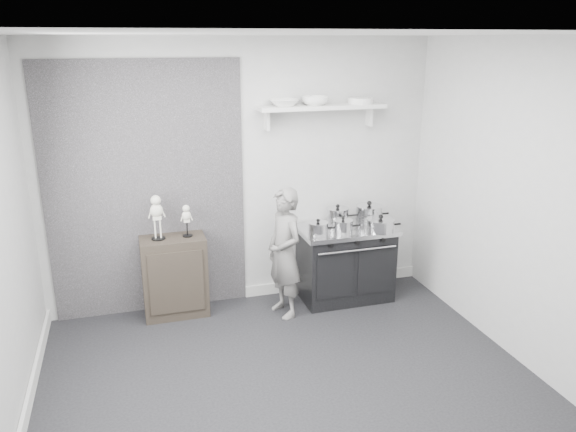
# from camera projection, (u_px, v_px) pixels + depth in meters

# --- Properties ---
(ground) EXTENTS (4.00, 4.00, 0.00)m
(ground) POSITION_uv_depth(u_px,v_px,m) (294.00, 391.00, 4.45)
(ground) COLOR black
(ground) RESTS_ON ground
(room_shell) EXTENTS (4.02, 3.62, 2.71)m
(room_shell) POSITION_uv_depth(u_px,v_px,m) (277.00, 188.00, 4.06)
(room_shell) COLOR #AEAEAB
(room_shell) RESTS_ON ground
(wall_shelf) EXTENTS (1.30, 0.26, 0.24)m
(wall_shelf) POSITION_uv_depth(u_px,v_px,m) (322.00, 108.00, 5.59)
(wall_shelf) COLOR silver
(wall_shelf) RESTS_ON room_shell
(stove) EXTENTS (0.99, 0.62, 0.79)m
(stove) POSITION_uv_depth(u_px,v_px,m) (345.00, 263.00, 5.95)
(stove) COLOR black
(stove) RESTS_ON ground
(side_cabinet) EXTENTS (0.63, 0.37, 0.82)m
(side_cabinet) POSITION_uv_depth(u_px,v_px,m) (175.00, 276.00, 5.59)
(side_cabinet) COLOR black
(side_cabinet) RESTS_ON ground
(child) EXTENTS (0.43, 0.55, 1.31)m
(child) POSITION_uv_depth(u_px,v_px,m) (285.00, 253.00, 5.51)
(child) COLOR slate
(child) RESTS_ON ground
(pot_front_left) EXTENTS (0.30, 0.21, 0.17)m
(pot_front_left) POSITION_uv_depth(u_px,v_px,m) (318.00, 228.00, 5.61)
(pot_front_left) COLOR silver
(pot_front_left) RESTS_ON stove
(pot_back_left) EXTENTS (0.32, 0.24, 0.22)m
(pot_back_left) POSITION_uv_depth(u_px,v_px,m) (338.00, 216.00, 5.93)
(pot_back_left) COLOR silver
(pot_back_left) RESTS_ON stove
(pot_back_right) EXTENTS (0.37, 0.29, 0.25)m
(pot_back_right) POSITION_uv_depth(u_px,v_px,m) (369.00, 214.00, 5.95)
(pot_back_right) COLOR silver
(pot_back_right) RESTS_ON stove
(pot_front_right) EXTENTS (0.37, 0.28, 0.18)m
(pot_front_right) POSITION_uv_depth(u_px,v_px,m) (380.00, 225.00, 5.71)
(pot_front_right) COLOR silver
(pot_front_right) RESTS_ON stove
(pot_front_center) EXTENTS (0.29, 0.20, 0.17)m
(pot_front_center) POSITION_uv_depth(u_px,v_px,m) (343.00, 226.00, 5.67)
(pot_front_center) COLOR silver
(pot_front_center) RESTS_ON stove
(skeleton_full) EXTENTS (0.14, 0.09, 0.51)m
(skeleton_full) POSITION_uv_depth(u_px,v_px,m) (157.00, 214.00, 5.36)
(skeleton_full) COLOR beige
(skeleton_full) RESTS_ON side_cabinet
(skeleton_torso) EXTENTS (0.10, 0.07, 0.37)m
(skeleton_torso) POSITION_uv_depth(u_px,v_px,m) (187.00, 218.00, 5.45)
(skeleton_torso) COLOR beige
(skeleton_torso) RESTS_ON side_cabinet
(bowl_large) EXTENTS (0.28, 0.28, 0.07)m
(bowl_large) POSITION_uv_depth(u_px,v_px,m) (284.00, 103.00, 5.46)
(bowl_large) COLOR white
(bowl_large) RESTS_ON wall_shelf
(bowl_small) EXTENTS (0.27, 0.27, 0.09)m
(bowl_small) POSITION_uv_depth(u_px,v_px,m) (315.00, 101.00, 5.54)
(bowl_small) COLOR white
(bowl_small) RESTS_ON wall_shelf
(plate_stack) EXTENTS (0.26, 0.26, 0.06)m
(plate_stack) POSITION_uv_depth(u_px,v_px,m) (360.00, 101.00, 5.68)
(plate_stack) COLOR silver
(plate_stack) RESTS_ON wall_shelf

